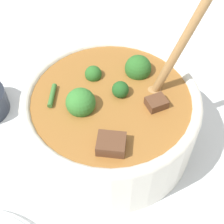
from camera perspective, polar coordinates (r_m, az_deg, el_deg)
ground_plane at (r=0.53m, az=0.00°, el=-5.00°), size 4.00×4.00×0.00m
stew_bowl at (r=0.48m, az=0.03°, el=-0.60°), size 0.26×0.26×0.28m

